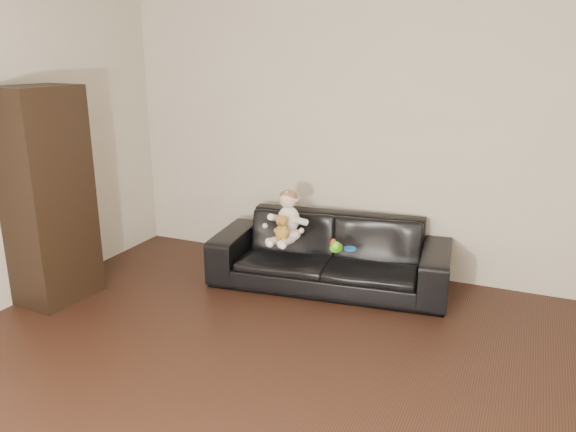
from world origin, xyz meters
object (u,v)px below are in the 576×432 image
at_px(baby, 287,219).
at_px(teddy_bear, 282,228).
at_px(toy_rattle, 333,244).
at_px(cabinet, 48,197).
at_px(sofa, 330,253).
at_px(toy_green, 336,248).
at_px(toy_blue_disc, 350,249).

bearing_deg(baby, teddy_bear, -69.48).
bearing_deg(toy_rattle, cabinet, -153.00).
bearing_deg(sofa, toy_rattle, -63.34).
relative_size(toy_green, toy_rattle, 1.96).
bearing_deg(toy_rattle, baby, -178.90).
xyz_separation_m(baby, toy_rattle, (0.41, 0.01, -0.16)).
height_order(cabinet, toy_rattle, cabinet).
distance_m(sofa, cabinet, 2.31).
xyz_separation_m(toy_green, toy_rattle, (-0.06, 0.11, -0.01)).
distance_m(baby, teddy_bear, 0.14).
bearing_deg(toy_blue_disc, cabinet, -154.51).
bearing_deg(cabinet, toy_green, 28.12).
height_order(sofa, toy_green, sofa).
bearing_deg(teddy_bear, cabinet, -132.79).
xyz_separation_m(sofa, toy_rattle, (0.07, -0.10, 0.12)).
xyz_separation_m(cabinet, teddy_bear, (1.61, 0.88, -0.31)).
xyz_separation_m(baby, toy_green, (0.47, -0.10, -0.15)).
bearing_deg(toy_green, sofa, 120.94).
bearing_deg(cabinet, toy_blue_disc, 29.85).
distance_m(baby, toy_rattle, 0.44).
relative_size(sofa, toy_rattle, 31.44).
bearing_deg(cabinet, teddy_bear, 33.07).
bearing_deg(toy_rattle, teddy_bear, -160.38).
distance_m(baby, toy_green, 0.51).
bearing_deg(baby, cabinet, -131.25).
relative_size(baby, toy_green, 3.57).
distance_m(sofa, toy_blue_disc, 0.25).
height_order(toy_green, toy_rattle, toy_green).
relative_size(sofa, teddy_bear, 9.40).
distance_m(cabinet, toy_blue_disc, 2.43).
bearing_deg(baby, sofa, 33.61).
xyz_separation_m(cabinet, toy_rattle, (2.01, 1.02, -0.44)).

